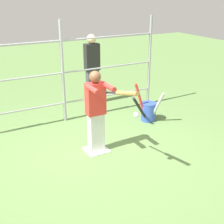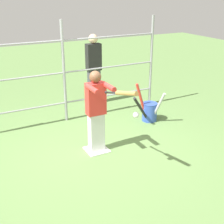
# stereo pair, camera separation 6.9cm
# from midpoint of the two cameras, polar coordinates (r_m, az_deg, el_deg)

# --- Properties ---
(ground_plane) EXTENTS (24.00, 24.00, 0.00)m
(ground_plane) POSITION_cam_midpoint_polar(r_m,az_deg,el_deg) (5.83, -2.47, -6.98)
(ground_plane) COLOR #608447
(home_plate) EXTENTS (0.40, 0.40, 0.02)m
(home_plate) POSITION_cam_midpoint_polar(r_m,az_deg,el_deg) (5.82, -2.47, -6.89)
(home_plate) COLOR white
(home_plate) RESTS_ON ground
(fence_backstop) EXTENTS (4.57, 0.06, 2.21)m
(fence_backstop) POSITION_cam_midpoint_polar(r_m,az_deg,el_deg) (6.81, -8.48, 7.13)
(fence_backstop) COLOR #939399
(fence_backstop) RESTS_ON ground
(batter) EXTENTS (0.39, 0.51, 1.51)m
(batter) POSITION_cam_midpoint_polar(r_m,az_deg,el_deg) (5.47, -2.53, 0.45)
(batter) COLOR silver
(batter) RESTS_ON ground
(baseball_bat_swinging) EXTENTS (0.08, 0.91, 0.29)m
(baseball_bat_swinging) POSITION_cam_midpoint_polar(r_m,az_deg,el_deg) (4.51, 2.57, 3.45)
(baseball_bat_swinging) COLOR black
(softball_in_flight) EXTENTS (0.10, 0.10, 0.10)m
(softball_in_flight) POSITION_cam_midpoint_polar(r_m,az_deg,el_deg) (4.79, 4.84, -0.55)
(softball_in_flight) COLOR white
(bat_bucket) EXTENTS (0.77, 0.56, 0.90)m
(bat_bucket) POSITION_cam_midpoint_polar(r_m,az_deg,el_deg) (7.01, 7.08, 0.22)
(bat_bucket) COLOR #3351B2
(bat_bucket) RESTS_ON ground
(bystander_behind_fence) EXTENTS (0.37, 0.23, 1.77)m
(bystander_behind_fence) POSITION_cam_midpoint_polar(r_m,az_deg,el_deg) (7.89, -3.10, 7.97)
(bystander_behind_fence) COLOR #3F3F47
(bystander_behind_fence) RESTS_ON ground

